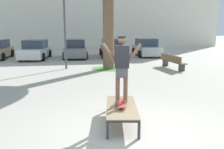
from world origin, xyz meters
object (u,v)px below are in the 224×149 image
at_px(car_grey, 75,49).
at_px(park_bench, 172,61).
at_px(car_white, 35,50).
at_px(light_post, 64,3).
at_px(car_silver, 146,48).
at_px(skater, 122,65).
at_px(car_red, 112,49).
at_px(skate_box, 121,108).
at_px(skateboard, 121,103).

bearing_deg(car_grey, park_bench, -48.79).
height_order(car_white, light_post, light_post).
bearing_deg(car_grey, car_silver, 1.98).
height_order(skater, park_bench, skater).
height_order(car_silver, park_bench, car_silver).
distance_m(skater, car_white, 14.56).
bearing_deg(skater, car_white, 106.21).
height_order(car_white, car_red, same).
relative_size(car_white, light_post, 0.75).
bearing_deg(car_silver, park_bench, -93.80).
bearing_deg(car_red, car_grey, -179.74).
bearing_deg(car_grey, car_red, 0.26).
xyz_separation_m(car_red, light_post, (-3.69, -5.60, 3.13)).
distance_m(skater, park_bench, 9.24).
xyz_separation_m(skater, car_grey, (-0.98, 14.38, -0.84)).
bearing_deg(skate_box, light_post, 100.22).
bearing_deg(park_bench, light_post, 171.54).
bearing_deg(car_red, skate_box, -98.32).
relative_size(skater, light_post, 0.29).
distance_m(car_white, park_bench, 10.71).
bearing_deg(car_red, skateboard, -98.32).
height_order(car_white, car_silver, same).
xyz_separation_m(skateboard, light_post, (-1.59, 8.79, 3.29)).
height_order(skateboard, light_post, light_post).
relative_size(park_bench, light_post, 0.42).
xyz_separation_m(skate_box, park_bench, (4.74, 7.87, 0.03)).
distance_m(skater, car_red, 14.58).
bearing_deg(skater, skateboard, -99.91).
distance_m(skate_box, skater, 1.12).
xyz_separation_m(car_grey, car_red, (3.08, 0.01, 0.00)).
distance_m(car_red, park_bench, 7.06).
relative_size(skate_box, car_red, 0.47).
distance_m(skate_box, light_post, 9.58).
bearing_deg(park_bench, skater, -121.12).
xyz_separation_m(skate_box, car_white, (-4.06, 13.97, 0.28)).
bearing_deg(light_post, skater, -79.75).
bearing_deg(car_silver, skater, -109.57).
bearing_deg(skateboard, car_red, 81.68).
relative_size(car_white, car_grey, 1.03).
height_order(skateboard, car_red, car_red).
bearing_deg(skateboard, car_white, 106.21).
bearing_deg(car_silver, skateboard, -109.56).
distance_m(car_white, car_red, 6.18).
height_order(skateboard, park_bench, park_bench).
bearing_deg(skate_box, skateboard, 81.08).
height_order(skater, light_post, light_post).
height_order(car_grey, light_post, light_post).
bearing_deg(car_grey, skater, -86.10).
relative_size(skate_box, skater, 1.18).
distance_m(car_grey, park_bench, 8.69).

